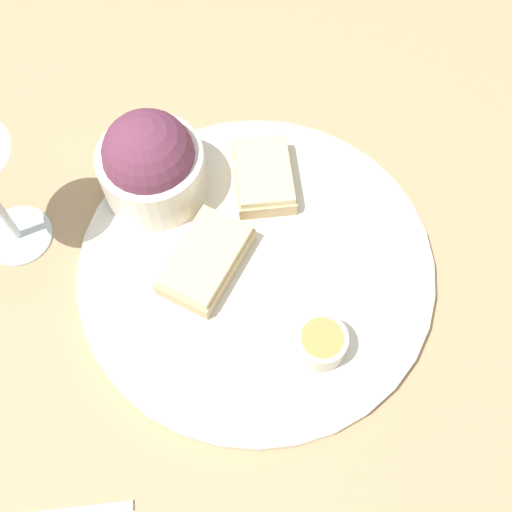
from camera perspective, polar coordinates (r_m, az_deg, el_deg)
name	(u,v)px	position (r m, az deg, el deg)	size (l,w,h in m)	color
ground_plane	(256,271)	(0.63, 0.00, -1.34)	(4.00, 4.00, 0.00)	tan
dinner_plate	(256,268)	(0.62, 0.00, -1.07)	(0.34, 0.34, 0.01)	silver
salad_bowl	(151,163)	(0.63, -9.34, 8.13)	(0.10, 0.10, 0.10)	silver
sauce_ramekin	(321,342)	(0.57, 5.81, -7.65)	(0.05, 0.05, 0.03)	beige
cheese_toast_near	(206,260)	(0.60, -4.50, -0.33)	(0.11, 0.08, 0.03)	#D1B27F
cheese_toast_far	(264,176)	(0.65, 0.68, 7.11)	(0.09, 0.08, 0.03)	#D1B27F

